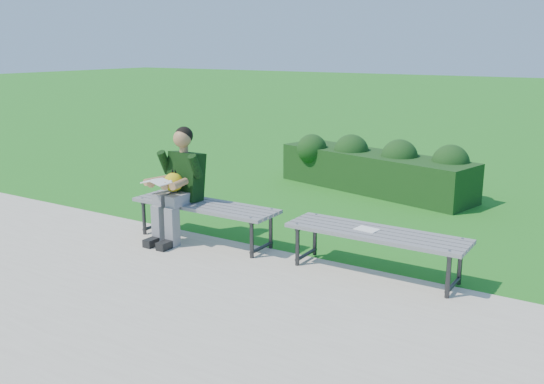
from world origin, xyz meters
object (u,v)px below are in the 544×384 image
(hedge, at_px, (376,167))
(paper_sheet, at_px, (367,229))
(seated_boy, at_px, (179,181))
(bench_right, at_px, (376,236))
(bench_left, at_px, (205,208))

(hedge, xyz_separation_m, paper_sheet, (1.32, -3.39, 0.09))
(seated_boy, bearing_deg, paper_sheet, 3.97)
(bench_right, bearing_deg, bench_left, -178.18)
(seated_boy, height_order, paper_sheet, seated_boy)
(hedge, distance_m, bench_left, 3.52)
(seated_boy, relative_size, paper_sheet, 5.52)
(seated_boy, bearing_deg, hedge, 74.73)
(hedge, relative_size, bench_left, 1.85)
(bench_right, relative_size, seated_boy, 1.37)
(bench_left, bearing_deg, hedge, 79.06)
(hedge, distance_m, seated_boy, 3.69)
(hedge, height_order, seated_boy, seated_boy)
(seated_boy, distance_m, paper_sheet, 2.30)
(hedge, bearing_deg, paper_sheet, -68.75)
(bench_left, xyz_separation_m, paper_sheet, (1.98, 0.07, 0.06))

